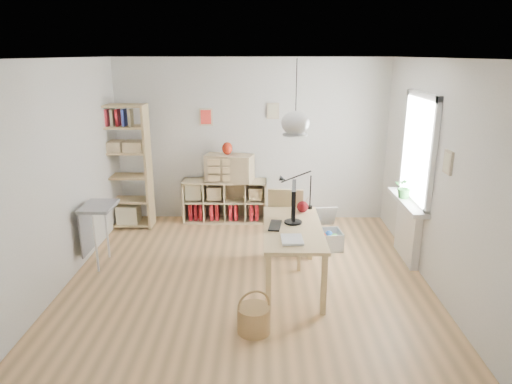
{
  "coord_description": "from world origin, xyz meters",
  "views": [
    {
      "loc": [
        0.18,
        -5.28,
        2.75
      ],
      "look_at": [
        0.1,
        0.3,
        1.05
      ],
      "focal_mm": 32.0,
      "sensor_mm": 36.0,
      "label": 1
    }
  ],
  "objects_px": {
    "monitor": "(294,202)",
    "drawer_chest": "(229,168)",
    "tall_bookshelf": "(124,162)",
    "cube_shelf": "(224,204)",
    "storage_chest": "(323,236)",
    "desk": "(293,234)",
    "chair": "(285,223)"
  },
  "relations": [
    {
      "from": "storage_chest",
      "to": "monitor",
      "type": "xyz_separation_m",
      "value": [
        -0.52,
        -0.97,
        0.84
      ]
    },
    {
      "from": "desk",
      "to": "cube_shelf",
      "type": "relative_size",
      "value": 1.07
    },
    {
      "from": "storage_chest",
      "to": "monitor",
      "type": "height_order",
      "value": "monitor"
    },
    {
      "from": "cube_shelf",
      "to": "tall_bookshelf",
      "type": "xyz_separation_m",
      "value": [
        -1.56,
        -0.28,
        0.79
      ]
    },
    {
      "from": "cube_shelf",
      "to": "storage_chest",
      "type": "relative_size",
      "value": 2.16
    },
    {
      "from": "desk",
      "to": "drawer_chest",
      "type": "height_order",
      "value": "drawer_chest"
    },
    {
      "from": "chair",
      "to": "monitor",
      "type": "distance_m",
      "value": 0.68
    },
    {
      "from": "storage_chest",
      "to": "tall_bookshelf",
      "type": "bearing_deg",
      "value": 158.17
    },
    {
      "from": "chair",
      "to": "drawer_chest",
      "type": "relative_size",
      "value": 1.28
    },
    {
      "from": "desk",
      "to": "tall_bookshelf",
      "type": "bearing_deg",
      "value": 142.99
    },
    {
      "from": "chair",
      "to": "drawer_chest",
      "type": "bearing_deg",
      "value": 123.49
    },
    {
      "from": "tall_bookshelf",
      "to": "monitor",
      "type": "xyz_separation_m",
      "value": [
        2.6,
        -1.81,
        -0.07
      ]
    },
    {
      "from": "tall_bookshelf",
      "to": "storage_chest",
      "type": "relative_size",
      "value": 3.08
    },
    {
      "from": "desk",
      "to": "drawer_chest",
      "type": "xyz_separation_m",
      "value": [
        -0.91,
        2.19,
        0.28
      ]
    },
    {
      "from": "storage_chest",
      "to": "monitor",
      "type": "bearing_deg",
      "value": -124.6
    },
    {
      "from": "tall_bookshelf",
      "to": "drawer_chest",
      "type": "distance_m",
      "value": 1.7
    },
    {
      "from": "storage_chest",
      "to": "drawer_chest",
      "type": "bearing_deg",
      "value": 136.42
    },
    {
      "from": "desk",
      "to": "drawer_chest",
      "type": "distance_m",
      "value": 2.39
    },
    {
      "from": "cube_shelf",
      "to": "tall_bookshelf",
      "type": "distance_m",
      "value": 1.77
    },
    {
      "from": "tall_bookshelf",
      "to": "storage_chest",
      "type": "distance_m",
      "value": 3.35
    },
    {
      "from": "tall_bookshelf",
      "to": "drawer_chest",
      "type": "bearing_deg",
      "value": 8.16
    },
    {
      "from": "cube_shelf",
      "to": "drawer_chest",
      "type": "distance_m",
      "value": 0.65
    },
    {
      "from": "cube_shelf",
      "to": "drawer_chest",
      "type": "relative_size",
      "value": 1.82
    },
    {
      "from": "desk",
      "to": "tall_bookshelf",
      "type": "xyz_separation_m",
      "value": [
        -2.59,
        1.95,
        0.43
      ]
    },
    {
      "from": "monitor",
      "to": "drawer_chest",
      "type": "relative_size",
      "value": 0.72
    },
    {
      "from": "tall_bookshelf",
      "to": "drawer_chest",
      "type": "xyz_separation_m",
      "value": [
        1.67,
        0.24,
        -0.15
      ]
    },
    {
      "from": "cube_shelf",
      "to": "storage_chest",
      "type": "height_order",
      "value": "cube_shelf"
    },
    {
      "from": "storage_chest",
      "to": "monitor",
      "type": "distance_m",
      "value": 1.39
    },
    {
      "from": "cube_shelf",
      "to": "tall_bookshelf",
      "type": "height_order",
      "value": "tall_bookshelf"
    },
    {
      "from": "chair",
      "to": "drawer_chest",
      "type": "height_order",
      "value": "drawer_chest"
    },
    {
      "from": "chair",
      "to": "monitor",
      "type": "bearing_deg",
      "value": -75.9
    },
    {
      "from": "cube_shelf",
      "to": "chair",
      "type": "distance_m",
      "value": 1.89
    }
  ]
}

